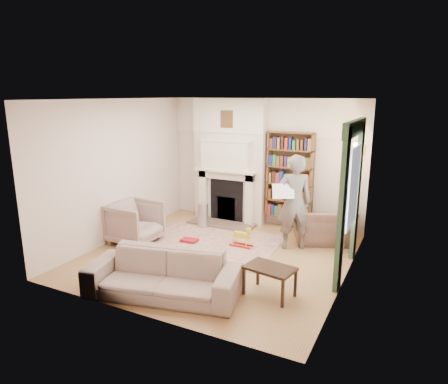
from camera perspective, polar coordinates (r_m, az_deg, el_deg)
The scene contains 25 objects.
floor at distance 7.41m, azimuth -0.88°, elevation -9.09°, with size 4.50×4.50×0.00m, color olive.
ceiling at distance 6.83m, azimuth -0.97°, elevation 13.11°, with size 4.50×4.50×0.00m, color white.
wall_back at distance 9.00m, azimuth 5.73°, elevation 4.27°, with size 4.50×4.50×0.00m, color silver.
wall_front at distance 5.16m, azimuth -12.56°, elevation -3.24°, with size 4.50×4.50×0.00m, color silver.
wall_left at distance 8.25m, azimuth -14.93°, elevation 2.99°, with size 4.50×4.50×0.00m, color silver.
wall_right at distance 6.30m, azimuth 17.56°, elevation -0.47°, with size 4.50×4.50×0.00m, color silver.
fireplace at distance 9.12m, azimuth 0.86°, elevation 4.37°, with size 1.70×0.58×2.80m.
bookcase at distance 8.72m, azimuth 9.38°, elevation 2.33°, with size 1.00×0.24×1.85m, color brown.
window at distance 6.67m, azimuth 18.03°, elevation 0.72°, with size 0.02×0.90×1.30m, color silver.
curtain_left at distance 6.07m, azimuth 16.49°, elevation -2.88°, with size 0.07×0.32×2.40m, color #2A422C.
curtain_right at distance 7.41m, azimuth 18.48°, elevation -0.04°, with size 0.07×0.32×2.40m, color #2A422C.
pelmet at distance 6.54m, azimuth 18.25°, elevation 8.72°, with size 0.09×1.70×0.24m, color #2A422C.
wall_sconce at distance 7.70m, azimuth 18.07°, elevation 5.80°, with size 0.20×0.24×0.24m, color gold, non-canonical shape.
rug at distance 8.03m, azimuth -1.84°, elevation -7.18°, with size 2.58×1.98×0.01m, color #C0B391.
armchair_reading at distance 8.21m, azimuth 14.04°, elevation -4.50°, with size 1.11×0.97×0.72m, color #4D2D29.
armchair_left at distance 8.12m, azimuth -12.60°, elevation -4.26°, with size 0.88×0.90×0.82m, color #B3A794.
sofa at distance 6.01m, azimuth -8.72°, elevation -11.58°, with size 2.22×0.87×0.65m, color gray.
man_reading at distance 7.60m, azimuth 9.96°, elevation -1.46°, with size 0.66×0.44×1.82m, color #5C5149.
newspaper at distance 7.40m, azimuth 8.48°, elevation 0.11°, with size 0.40×0.02×0.28m, color white.
coffee_table at distance 6.01m, azimuth 6.54°, elevation -12.54°, with size 0.70×0.45×0.45m, color black, non-canonical shape.
paraffin_heater at distance 8.86m, azimuth -3.05°, elevation -3.32°, with size 0.24×0.24×0.55m, color #B0B4B8.
rocking_horse at distance 7.76m, azimuth 2.48°, elevation -6.45°, with size 0.45×0.18×0.40m, color gold, non-canonical shape.
board_game at distance 7.68m, azimuth -3.87°, elevation -8.04°, with size 0.32×0.32×0.03m, color gold.
game_box_lid at distance 8.06m, azimuth -4.97°, elevation -6.90°, with size 0.33×0.22×0.05m, color maroon.
comic_annuals at distance 6.99m, azimuth -0.87°, elevation -10.38°, with size 0.93×0.47×0.02m.
Camera 1 is at (3.16, -6.05, 2.89)m, focal length 32.00 mm.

